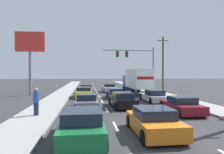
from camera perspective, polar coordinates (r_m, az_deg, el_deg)
name	(u,v)px	position (r m, az deg, el deg)	size (l,w,h in m)	color
ground_plane	(106,90)	(35.15, -1.54, -3.65)	(140.00, 140.00, 0.00)	#333335
sidewalk_right	(154,92)	(31.60, 11.36, -4.08)	(2.69, 80.00, 0.14)	#9E9E99
sidewalk_left	(62,93)	(30.20, -13.22, -4.33)	(2.69, 80.00, 0.14)	#9E9E99
lane_markings	(110,94)	(29.28, -0.44, -4.60)	(3.54, 57.00, 0.01)	silver
car_tan	(86,89)	(31.75, -7.06, -3.20)	(1.92, 4.67, 1.18)	tan
car_yellow	(84,93)	(25.48, -7.61, -4.19)	(2.02, 4.29, 1.24)	yellow
car_gray	(86,102)	(17.69, -6.98, -6.63)	(1.97, 4.13, 1.18)	slate
car_green	(82,126)	(9.56, -8.19, -12.86)	(2.00, 4.29, 1.34)	#196B38
car_white	(109,88)	(32.39, -0.76, -3.04)	(1.90, 4.11, 1.26)	white
car_navy	(115,94)	(24.55, 0.94, -4.48)	(1.82, 4.15, 1.13)	#141E4C
car_black	(122,100)	(18.20, 2.82, -6.23)	(2.01, 4.38, 1.28)	black
car_orange	(154,122)	(10.51, 11.15, -11.77)	(1.99, 4.02, 1.26)	orange
box_truck	(137,80)	(29.31, 6.66, -0.74)	(2.68, 8.31, 3.43)	white
car_silver	(154,96)	(21.92, 11.20, -5.13)	(1.88, 4.53, 1.22)	#B7BABF
car_maroon	(182,106)	(16.28, 18.26, -7.34)	(1.96, 4.09, 1.21)	maroon
traffic_signal_mast	(133,58)	(36.25, 5.69, 5.09)	(8.78, 0.69, 7.31)	#595B56
utility_pole_mid	(163,63)	(34.46, 13.55, 3.62)	(1.80, 0.28, 8.62)	brown
roadside_billboard	(30,51)	(29.41, -21.22, 6.66)	(3.71, 0.36, 8.23)	slate
pedestrian_near_corner	(36,101)	(14.85, -19.75, -6.21)	(0.38, 0.38, 1.81)	#1E233F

